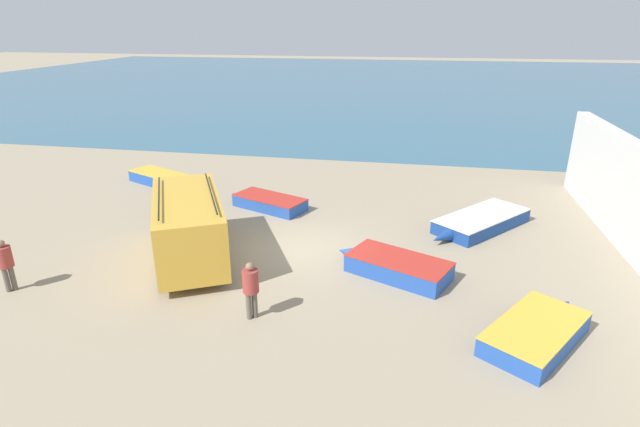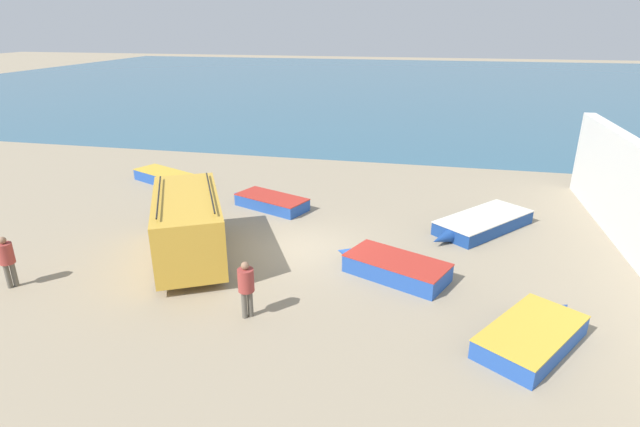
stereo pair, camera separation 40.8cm
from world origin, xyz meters
name	(u,v)px [view 2 (the right image)]	position (x,y,z in m)	size (l,w,h in m)	color
ground_plane	(302,250)	(0.00, 0.00, 0.00)	(200.00, 200.00, 0.00)	gray
sea_water	(401,82)	(0.00, 52.00, 0.00)	(120.00, 80.00, 0.01)	#33607A
parked_van	(188,224)	(-3.51, -1.40, 1.22)	(4.18, 5.52, 2.34)	gold
fishing_rowboat_0	(482,223)	(6.25, 3.22, 0.27)	(4.03, 4.49, 0.53)	navy
fishing_rowboat_1	(171,179)	(-8.12, 5.91, 0.27)	(4.69, 2.83, 0.55)	#234CA3
fishing_rowboat_2	(393,267)	(3.24, -1.20, 0.30)	(3.88, 2.65, 0.59)	#234CA3
fishing_rowboat_3	(270,202)	(-2.40, 3.83, 0.26)	(3.82, 2.44, 0.52)	#234CA3
fishing_rowboat_4	(533,335)	(6.88, -4.07, 0.27)	(3.05, 3.68, 0.53)	#234CA3
fisherman_0	(246,284)	(-0.40, -4.40, 0.98)	(0.43, 0.43, 1.65)	#5B564C
fisherman_1	(7,257)	(-7.86, -4.37, 0.98)	(0.43, 0.43, 1.63)	#5B564C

